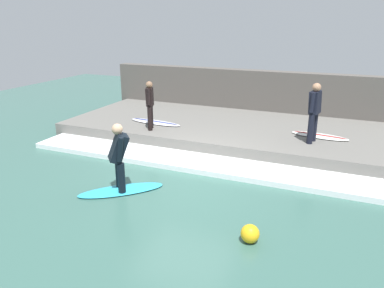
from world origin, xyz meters
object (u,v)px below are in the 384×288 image
Objects in this scene: surfboard_riding at (121,190)px; surfboard_waiting_far at (155,122)px; surfer_riding at (119,154)px; surfboard_waiting_near at (320,136)px; surfer_waiting_far at (150,103)px; surfer_waiting_near at (314,110)px; marker_buoy at (250,234)px.

surfboard_riding is 4.30m from surfboard_waiting_far.
surfer_riding is (0.00, -0.00, 0.88)m from surfboard_riding.
surfboard_riding is at bearing 139.92° from surfboard_waiting_near.
surfboard_riding is 3.78m from surfer_waiting_far.
surfboard_waiting_far is at bearing 89.03° from surfer_waiting_near.
surfer_waiting_far is (-0.60, 4.78, -0.09)m from surfer_waiting_near.
surfer_riding reaches higher than surfboard_waiting_far.
surfer_riding is at bearing -162.22° from surfer_waiting_far.
surfboard_waiting_far is (0.08, 4.99, -0.90)m from surfer_waiting_near.
surfboard_waiting_near is at bearing -84.19° from surfboard_waiting_far.
surfer_waiting_far is at bearing 45.33° from marker_buoy.
surfboard_waiting_far is 6.69m from marker_buoy.
surfboard_riding is 5.46× the size of marker_buoy.
surfer_waiting_far is (3.39, 1.09, 0.38)m from surfer_riding.
surfer_waiting_far is at bearing 17.78° from surfer_riding.
surfboard_waiting_far is at bearing 17.61° from surfer_riding.
marker_buoy is at bearing 174.34° from surfer_waiting_near.
surfer_waiting_far reaches higher than surfer_riding.
surfer_riding is at bearing -162.39° from surfboard_waiting_far.
surfboard_waiting_near is at bearing -6.89° from marker_buoy.
surfer_waiting_near is 1.10m from surfboard_waiting_near.
surfer_riding reaches higher than surfboard_waiting_near.
surfboard_waiting_near is 5.11× the size of marker_buoy.
surfer_waiting_far reaches higher than surfboard_waiting_far.
surfer_riding is 0.93× the size of surfer_waiting_near.
surfer_waiting_far is at bearing 17.78° from surfboard_riding.
surfer_waiting_near is at bearing -82.88° from surfer_waiting_far.
surfboard_waiting_near reaches higher than marker_buoy.
surfboard_waiting_far is at bearing 17.61° from surfboard_riding.
surfer_waiting_near is (3.99, -3.69, 1.35)m from surfboard_riding.
surfer_waiting_near reaches higher than marker_buoy.
surfer_waiting_far is 0.78× the size of surfboard_waiting_far.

